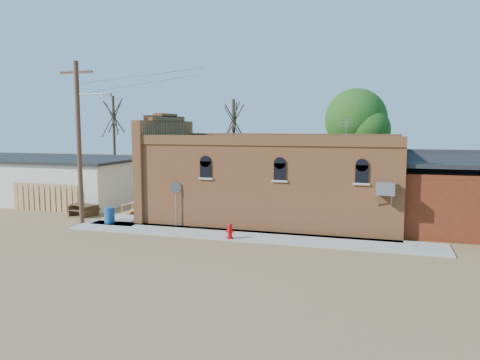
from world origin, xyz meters
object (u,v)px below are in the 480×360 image
(fire_hydrant, at_px, (230,231))
(stop_sign, at_px, (176,192))
(brick_bar, at_px, (270,180))
(picnic_table, at_px, (84,208))
(trash_barrel, at_px, (109,215))
(utility_pole, at_px, (80,139))

(fire_hydrant, relative_size, stop_sign, 0.31)
(brick_bar, distance_m, picnic_table, 11.53)
(brick_bar, distance_m, trash_barrel, 9.34)
(brick_bar, relative_size, trash_barrel, 18.74)
(utility_pole, distance_m, trash_barrel, 4.53)
(brick_bar, distance_m, utility_pole, 10.96)
(fire_hydrant, bearing_deg, picnic_table, 177.56)
(utility_pole, relative_size, picnic_table, 4.59)
(brick_bar, xyz_separation_m, stop_sign, (-4.31, -3.69, -0.38))
(utility_pole, distance_m, picnic_table, 4.94)
(brick_bar, bearing_deg, picnic_table, -168.37)
(trash_barrel, bearing_deg, utility_pole, -168.97)
(fire_hydrant, xyz_separation_m, stop_sign, (-3.66, 1.80, 1.51))
(utility_pole, xyz_separation_m, fire_hydrant, (9.14, -1.20, -4.32))
(utility_pole, relative_size, trash_barrel, 10.28)
(utility_pole, xyz_separation_m, trash_barrel, (1.54, 0.30, -4.25))
(fire_hydrant, distance_m, picnic_table, 10.97)
(fire_hydrant, relative_size, picnic_table, 0.38)
(brick_bar, bearing_deg, stop_sign, -139.38)
(stop_sign, bearing_deg, utility_pole, 169.33)
(picnic_table, bearing_deg, stop_sign, 2.29)
(stop_sign, relative_size, trash_barrel, 2.79)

